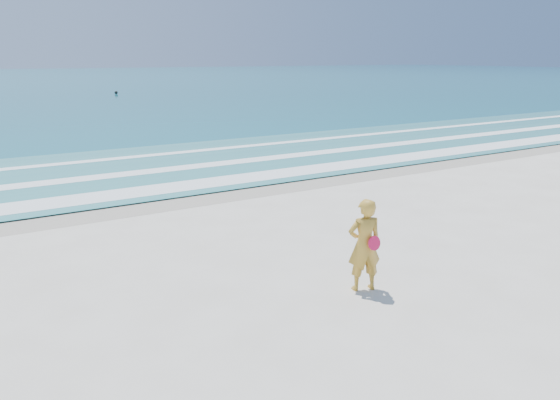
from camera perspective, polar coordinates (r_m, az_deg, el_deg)
ground at (r=10.11m, az=13.03°, el=-10.34°), size 400.00×400.00×0.00m
wet_sand at (r=17.26m, az=-8.32°, el=0.47°), size 400.00×2.40×0.00m
shallow at (r=21.83m, az=-13.62°, el=3.34°), size 400.00×10.00×0.01m
foam_near at (r=18.42m, az=-9.96°, el=1.48°), size 400.00×1.40×0.01m
foam_mid at (r=21.08m, az=-12.93°, el=3.00°), size 400.00×0.90×0.01m
foam_far at (r=24.18m, az=-15.51°, el=4.32°), size 400.00×0.60×0.01m
buoy at (r=65.76m, az=-16.75°, el=10.70°), size 0.37×0.37×0.37m
woman at (r=10.15m, az=8.80°, el=-4.67°), size 0.73×0.59×1.75m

